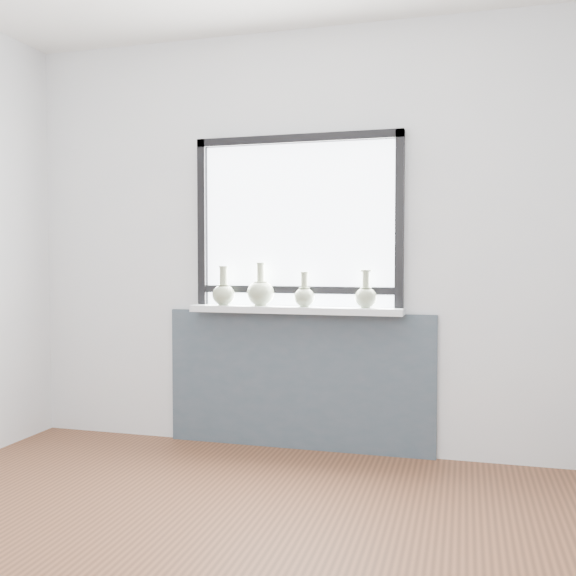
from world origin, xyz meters
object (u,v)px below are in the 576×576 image
(vase_a, at_px, (224,293))
(vase_d, at_px, (366,295))
(vase_c, at_px, (304,295))
(windowsill, at_px, (295,310))
(vase_b, at_px, (261,292))

(vase_a, distance_m, vase_d, 0.89)
(vase_c, xyz_separation_m, vase_d, (0.37, 0.02, 0.00))
(vase_d, bearing_deg, vase_c, -177.62)
(windowsill, relative_size, vase_a, 5.34)
(vase_d, bearing_deg, windowsill, -179.82)
(vase_a, height_order, vase_d, vase_a)
(windowsill, xyz_separation_m, vase_b, (-0.22, 0.01, 0.11))
(vase_d, bearing_deg, vase_a, -178.56)
(windowsill, bearing_deg, vase_a, -177.37)
(vase_c, bearing_deg, vase_a, -179.23)
(vase_b, distance_m, vase_d, 0.66)
(vase_b, bearing_deg, vase_c, -3.99)
(vase_a, distance_m, vase_c, 0.52)
(vase_a, xyz_separation_m, vase_b, (0.23, 0.03, 0.01))
(vase_a, relative_size, vase_b, 0.92)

